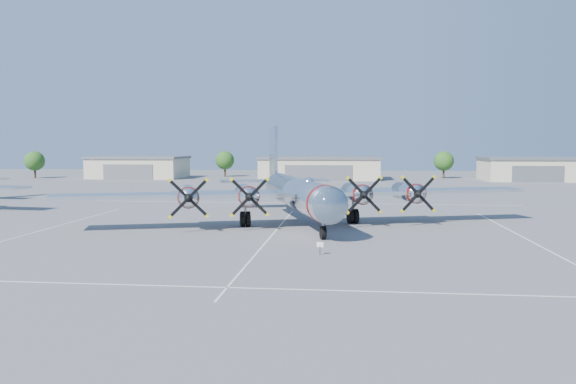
# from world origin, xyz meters

# --- Properties ---
(ground) EXTENTS (260.00, 260.00, 0.00)m
(ground) POSITION_xyz_m (0.00, 0.00, 0.00)
(ground) COLOR #525254
(ground) RESTS_ON ground
(parking_lines) EXTENTS (60.00, 50.08, 0.01)m
(parking_lines) POSITION_xyz_m (0.00, -1.75, 0.01)
(parking_lines) COLOR silver
(parking_lines) RESTS_ON ground
(hangar_west) EXTENTS (22.60, 14.60, 5.40)m
(hangar_west) POSITION_xyz_m (-45.00, 81.96, 2.71)
(hangar_west) COLOR beige
(hangar_west) RESTS_ON ground
(hangar_center) EXTENTS (28.60, 14.60, 5.40)m
(hangar_center) POSITION_xyz_m (0.00, 81.96, 2.71)
(hangar_center) COLOR beige
(hangar_center) RESTS_ON ground
(hangar_east) EXTENTS (20.60, 14.60, 5.40)m
(hangar_east) POSITION_xyz_m (48.00, 81.96, 2.71)
(hangar_east) COLOR beige
(hangar_east) RESTS_ON ground
(tree_far_west) EXTENTS (4.80, 4.80, 6.64)m
(tree_far_west) POSITION_xyz_m (-70.00, 78.00, 4.22)
(tree_far_west) COLOR #382619
(tree_far_west) RESTS_ON ground
(tree_west) EXTENTS (4.80, 4.80, 6.64)m
(tree_west) POSITION_xyz_m (-25.00, 90.00, 4.22)
(tree_west) COLOR #382619
(tree_west) RESTS_ON ground
(tree_east) EXTENTS (4.80, 4.80, 6.64)m
(tree_east) POSITION_xyz_m (30.00, 88.00, 4.22)
(tree_east) COLOR #382619
(tree_east) RESTS_ON ground
(main_bomber_b29) EXTENTS (54.85, 45.02, 10.47)m
(main_bomber_b29) POSITION_xyz_m (1.32, 5.46, 0.00)
(main_bomber_b29) COLOR white
(main_bomber_b29) RESTS_ON ground
(info_placard) EXTENTS (0.50, 0.13, 0.96)m
(info_placard) POSITION_xyz_m (4.73, -11.98, 0.67)
(info_placard) COLOR black
(info_placard) RESTS_ON ground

